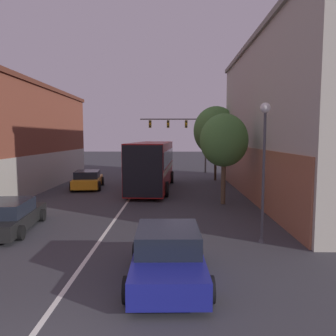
{
  "coord_description": "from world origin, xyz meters",
  "views": [
    {
      "loc": [
        2.77,
        -4.74,
        3.89
      ],
      "look_at": [
        2.38,
        17.15,
        1.78
      ],
      "focal_mm": 35.0,
      "sensor_mm": 36.0,
      "label": 1
    }
  ],
  "objects_px": {
    "hatchback_foreground": "(168,256)",
    "bus": "(152,163)",
    "parked_car_left_near": "(8,216)",
    "parked_car_left_mid": "(88,180)",
    "street_tree_far": "(216,131)",
    "street_tree_near": "(224,141)",
    "street_lamp": "(264,153)",
    "traffic_signal_gantry": "(184,131)"
  },
  "relations": [
    {
      "from": "traffic_signal_gantry",
      "to": "street_lamp",
      "type": "xyz_separation_m",
      "value": [
        2.22,
        -23.45,
        -1.19
      ]
    },
    {
      "from": "street_tree_near",
      "to": "parked_car_left_near",
      "type": "bearing_deg",
      "value": -149.85
    },
    {
      "from": "traffic_signal_gantry",
      "to": "hatchback_foreground",
      "type": "bearing_deg",
      "value": -92.56
    },
    {
      "from": "street_lamp",
      "to": "hatchback_foreground",
      "type": "bearing_deg",
      "value": -136.74
    },
    {
      "from": "street_lamp",
      "to": "parked_car_left_mid",
      "type": "bearing_deg",
      "value": 128.01
    },
    {
      "from": "hatchback_foreground",
      "to": "bus",
      "type": "bearing_deg",
      "value": 3.68
    },
    {
      "from": "hatchback_foreground",
      "to": "street_tree_far",
      "type": "xyz_separation_m",
      "value": [
        3.85,
        20.42,
        3.72
      ]
    },
    {
      "from": "bus",
      "to": "street_tree_near",
      "type": "height_order",
      "value": "street_tree_near"
    },
    {
      "from": "parked_car_left_near",
      "to": "street_tree_far",
      "type": "height_order",
      "value": "street_tree_far"
    },
    {
      "from": "bus",
      "to": "parked_car_left_near",
      "type": "height_order",
      "value": "bus"
    },
    {
      "from": "traffic_signal_gantry",
      "to": "bus",
      "type": "bearing_deg",
      "value": -103.19
    },
    {
      "from": "bus",
      "to": "street_tree_near",
      "type": "distance_m",
      "value": 7.13
    },
    {
      "from": "traffic_signal_gantry",
      "to": "parked_car_left_near",
      "type": "bearing_deg",
      "value": -109.55
    },
    {
      "from": "street_tree_near",
      "to": "parked_car_left_mid",
      "type": "bearing_deg",
      "value": 149.31
    },
    {
      "from": "bus",
      "to": "street_lamp",
      "type": "relative_size",
      "value": 2.01
    },
    {
      "from": "parked_car_left_near",
      "to": "parked_car_left_mid",
      "type": "distance_m",
      "value": 11.18
    },
    {
      "from": "street_lamp",
      "to": "street_tree_near",
      "type": "distance_m",
      "value": 6.93
    },
    {
      "from": "bus",
      "to": "hatchback_foreground",
      "type": "bearing_deg",
      "value": -171.86
    },
    {
      "from": "hatchback_foreground",
      "to": "parked_car_left_near",
      "type": "xyz_separation_m",
      "value": [
        -6.68,
        4.49,
        -0.05
      ]
    },
    {
      "from": "bus",
      "to": "street_lamp",
      "type": "xyz_separation_m",
      "value": [
        4.85,
        -12.21,
        1.35
      ]
    },
    {
      "from": "hatchback_foreground",
      "to": "street_tree_near",
      "type": "xyz_separation_m",
      "value": [
        3.01,
        10.12,
        3.01
      ]
    },
    {
      "from": "hatchback_foreground",
      "to": "parked_car_left_mid",
      "type": "height_order",
      "value": "hatchback_foreground"
    },
    {
      "from": "bus",
      "to": "street_tree_near",
      "type": "xyz_separation_m",
      "value": [
        4.46,
        -5.3,
        1.72
      ]
    },
    {
      "from": "hatchback_foreground",
      "to": "street_lamp",
      "type": "distance_m",
      "value": 5.37
    },
    {
      "from": "hatchback_foreground",
      "to": "traffic_signal_gantry",
      "type": "relative_size",
      "value": 0.56
    },
    {
      "from": "street_lamp",
      "to": "street_tree_near",
      "type": "bearing_deg",
      "value": 93.3
    },
    {
      "from": "bus",
      "to": "street_tree_far",
      "type": "relative_size",
      "value": 1.56
    },
    {
      "from": "hatchback_foreground",
      "to": "street_tree_far",
      "type": "bearing_deg",
      "value": -12.35
    },
    {
      "from": "parked_car_left_mid",
      "to": "traffic_signal_gantry",
      "type": "relative_size",
      "value": 0.62
    },
    {
      "from": "traffic_signal_gantry",
      "to": "parked_car_left_mid",
      "type": "bearing_deg",
      "value": -124.36
    },
    {
      "from": "bus",
      "to": "parked_car_left_mid",
      "type": "xyz_separation_m",
      "value": [
        -4.88,
        0.25,
        -1.29
      ]
    },
    {
      "from": "parked_car_left_near",
      "to": "traffic_signal_gantry",
      "type": "height_order",
      "value": "traffic_signal_gantry"
    },
    {
      "from": "bus",
      "to": "street_lamp",
      "type": "height_order",
      "value": "street_lamp"
    },
    {
      "from": "hatchback_foreground",
      "to": "street_tree_near",
      "type": "height_order",
      "value": "street_tree_near"
    },
    {
      "from": "hatchback_foreground",
      "to": "traffic_signal_gantry",
      "type": "bearing_deg",
      "value": -4.23
    },
    {
      "from": "traffic_signal_gantry",
      "to": "street_lamp",
      "type": "height_order",
      "value": "traffic_signal_gantry"
    },
    {
      "from": "street_tree_near",
      "to": "street_tree_far",
      "type": "height_order",
      "value": "street_tree_far"
    },
    {
      "from": "parked_car_left_mid",
      "to": "street_tree_near",
      "type": "relative_size",
      "value": 0.85
    },
    {
      "from": "bus",
      "to": "street_tree_far",
      "type": "bearing_deg",
      "value": -43.85
    },
    {
      "from": "street_lamp",
      "to": "street_tree_near",
      "type": "relative_size",
      "value": 0.98
    },
    {
      "from": "parked_car_left_near",
      "to": "street_lamp",
      "type": "xyz_separation_m",
      "value": [
        10.09,
        -1.28,
        2.69
      ]
    },
    {
      "from": "street_lamp",
      "to": "street_tree_far",
      "type": "bearing_deg",
      "value": 88.53
    }
  ]
}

